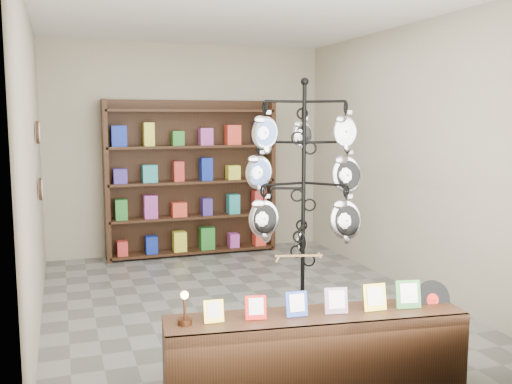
% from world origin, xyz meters
% --- Properties ---
extents(ground, '(5.00, 5.00, 0.00)m').
position_xyz_m(ground, '(0.00, 0.00, 0.00)').
color(ground, slate).
rests_on(ground, ground).
extents(room_envelope, '(5.00, 5.00, 5.00)m').
position_xyz_m(room_envelope, '(0.00, 0.00, 1.85)').
color(room_envelope, '#AB9F89').
rests_on(room_envelope, ground).
extents(display_tree, '(1.25, 1.25, 2.32)m').
position_xyz_m(display_tree, '(0.40, -0.74, 1.34)').
color(display_tree, black).
rests_on(display_tree, ground).
extents(front_shelf, '(2.23, 0.71, 0.78)m').
position_xyz_m(front_shelf, '(-0.05, -2.01, 0.27)').
color(front_shelf, black).
rests_on(front_shelf, ground).
extents(back_shelving, '(2.42, 0.36, 2.20)m').
position_xyz_m(back_shelving, '(0.00, 2.30, 1.03)').
color(back_shelving, black).
rests_on(back_shelving, ground).
extents(wall_clocks, '(0.03, 0.24, 0.84)m').
position_xyz_m(wall_clocks, '(-1.97, 0.80, 1.50)').
color(wall_clocks, black).
rests_on(wall_clocks, ground).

